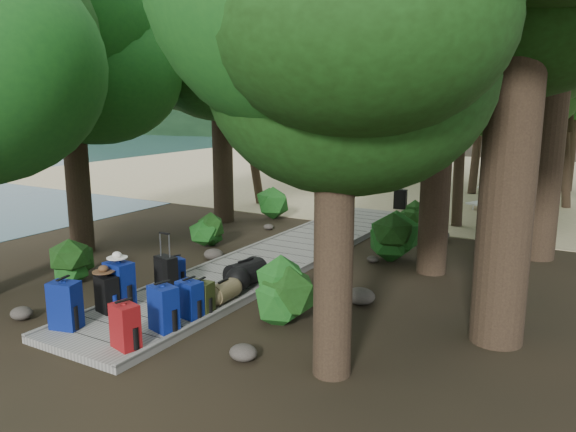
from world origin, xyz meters
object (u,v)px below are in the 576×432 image
Objects in this scene: backpack_right_c at (190,297)px; sun_lounger at (485,199)px; kayak at (324,189)px; backpack_right_b at (163,306)px; duffel_right_khaki at (223,292)px; lone_suitcase_on_sand at (400,199)px; duffel_right_black at (246,273)px; backpack_right_d at (201,295)px; backpack_left_b at (107,292)px; backpack_left_a at (65,303)px; backpack_left_d at (175,269)px; backpack_left_c at (120,282)px; suitcase_on_boardwalk at (166,274)px; backpack_right_a at (125,324)px.

backpack_right_c is 0.35× the size of sun_lounger.
backpack_right_b is at bearing -96.58° from kayak.
duffel_right_khaki is 0.84× the size of lone_suitcase_on_sand.
backpack_right_d is at bearing -73.70° from duffel_right_black.
backpack_left_b is 0.89× the size of duffel_right_black.
sun_lounger is (2.10, 13.32, -0.18)m from backpack_right_b.
backpack_right_c is at bearing 29.45° from backpack_left_a.
sun_lounger is (6.08, -0.02, 0.14)m from kayak.
backpack_left_d is at bearing 141.94° from backpack_right_d.
sun_lounger reaches higher than kayak.
backpack_right_c is (1.37, 1.32, -0.08)m from backpack_left_a.
lone_suitcase_on_sand is at bearing 89.81° from backpack_left_c.
suitcase_on_boardwalk reaches higher than backpack_left_d.
backpack_right_d reaches higher than backpack_left_d.
duffel_right_black is at bearing 106.97° from backpack_right_b.
sun_lounger is at bearing -23.35° from kayak.
backpack_left_d is 11.82m from kayak.
suitcase_on_boardwalk is (-1.21, 0.77, -0.01)m from backpack_right_c.
kayak is (-3.98, 12.74, -0.26)m from backpack_right_c.
lone_suitcase_on_sand is at bearing 105.17° from backpack_right_a.
sun_lounger is (2.15, 14.07, -0.15)m from backpack_right_a.
backpack_left_a is 1.12m from backpack_left_c.
duffel_right_khaki is at bearing 56.75° from backpack_left_b.
backpack_left_a is at bearing -78.87° from backpack_left_b.
backpack_left_c reaches higher than suitcase_on_boardwalk.
backpack_right_a reaches higher than backpack_left_d.
suitcase_on_boardwalk is (0.15, 1.28, -0.01)m from backpack_left_b.
backpack_left_a is at bearing -81.97° from suitcase_on_boardwalk.
backpack_left_a is 1.33m from backpack_right_a.
backpack_left_d is at bearing 131.35° from backpack_right_a.
kayak is (-4.01, 11.88, -0.10)m from duffel_right_khaki.
backpack_left_b is 1.36m from backpack_right_b.
backpack_right_d is at bearing -9.78° from suitcase_on_boardwalk.
backpack_left_b is at bearing 74.31° from backpack_left_a.
backpack_right_d is 12.62m from sun_lounger.
suitcase_on_boardwalk is at bearing 153.60° from backpack_right_d.
backpack_left_a is at bearing -100.91° from duffel_right_black.
backpack_left_d is 0.73× the size of duffel_right_black.
backpack_right_a is 1.23× the size of backpack_right_d.
backpack_left_c reaches higher than backpack_right_d.
backpack_left_d is 1.39m from duffel_right_black.
backpack_left_d is (-0.00, 1.41, -0.15)m from backpack_left_c.
backpack_left_b is 1.72m from backpack_left_d.
backpack_left_d is 0.16× the size of kayak.
backpack_right_a is 12.55m from lone_suitcase_on_sand.
backpack_left_b is 1.17× the size of backpack_right_d.
backpack_right_a is 14.64m from kayak.
duffel_right_black is (1.25, 3.10, -0.17)m from backpack_left_a.
backpack_right_c is (1.38, -1.21, 0.06)m from backpack_left_d.
backpack_left_b is 1.26× the size of duffel_right_khaki.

